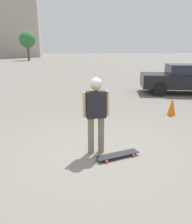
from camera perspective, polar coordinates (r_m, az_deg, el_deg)
The scene contains 6 objects.
ground_plane at distance 5.05m, azimuth 0.00°, elevation -10.44°, with size 220.00×220.00×0.00m, color gray.
person at distance 4.68m, azimuth 0.00°, elevation 0.80°, with size 0.24×0.58×1.69m.
skateboard at distance 4.82m, azimuth 5.68°, elevation -11.03°, with size 0.45×0.99×0.08m.
car_parked_near at distance 12.30m, azimuth 22.08°, elevation 8.09°, with size 2.91×4.62×1.50m.
tree_distant at distance 46.63m, azimuth -17.50°, elevation 17.52°, with size 3.10×3.10×5.49m.
traffic_cone at distance 8.12m, azimuth 19.23°, elevation 1.37°, with size 0.29×0.29×0.62m.
Camera 1 is at (-4.43, 0.82, 2.27)m, focal length 35.00 mm.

